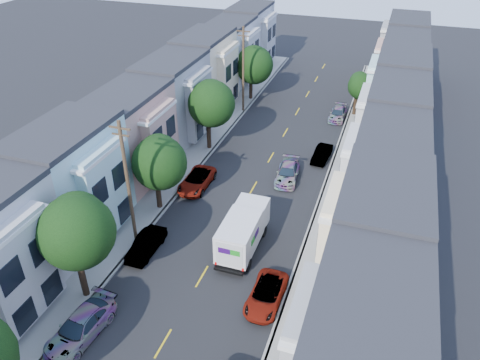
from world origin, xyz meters
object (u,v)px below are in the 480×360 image
at_px(utility_pole_far, 243,70).
at_px(fedex_truck, 243,230).
at_px(tree_b, 76,232).
at_px(tree_d, 210,104).
at_px(parked_left_c, 146,245).
at_px(lead_sedan, 288,173).
at_px(parked_left_b, 81,327).
at_px(tree_far_r, 360,86).
at_px(parked_right_d, 338,114).
at_px(tree_e, 253,65).
at_px(parked_left_d, 197,181).
at_px(parked_right_b, 266,295).
at_px(parked_right_c, 322,154).
at_px(utility_pole_near, 128,185).
at_px(tree_c, 158,163).

height_order(utility_pole_far, fedex_truck, utility_pole_far).
distance_m(tree_b, tree_d, 21.90).
height_order(utility_pole_far, parked_left_c, utility_pole_far).
bearing_deg(lead_sedan, utility_pole_far, 117.97).
relative_size(parked_left_b, parked_left_c, 1.23).
xyz_separation_m(tree_far_r, parked_right_d, (-2.00, -1.69, -3.03)).
relative_size(tree_e, utility_pole_far, 0.69).
bearing_deg(fedex_truck, parked_left_d, 134.54).
relative_size(tree_e, tree_far_r, 1.31).
relative_size(fedex_truck, parked_left_d, 1.28).
distance_m(tree_far_r, utility_pole_far, 13.67).
height_order(utility_pole_far, parked_right_b, utility_pole_far).
bearing_deg(parked_left_c, parked_right_c, 61.65).
bearing_deg(tree_d, utility_pole_far, 89.99).
relative_size(tree_d, parked_left_d, 1.52).
distance_m(utility_pole_near, parked_left_d, 9.75).
relative_size(tree_d, utility_pole_far, 0.74).
xyz_separation_m(tree_b, parked_left_c, (1.40, 5.22, -4.75)).
xyz_separation_m(tree_e, parked_right_c, (11.20, -12.78, -3.88)).
distance_m(parked_left_c, parked_right_c, 20.58).
bearing_deg(fedex_truck, tree_far_r, 79.16).
bearing_deg(tree_d, tree_far_r, 45.54).
relative_size(utility_pole_near, lead_sedan, 2.19).
relative_size(tree_d, lead_sedan, 1.62).
bearing_deg(parked_right_b, utility_pole_near, 166.71).
height_order(utility_pole_near, parked_right_d, utility_pole_near).
bearing_deg(tree_far_r, fedex_truck, -100.63).
distance_m(fedex_truck, parked_left_d, 9.50).
height_order(tree_c, utility_pole_near, utility_pole_near).
distance_m(tree_b, utility_pole_near, 6.12).
xyz_separation_m(fedex_truck, parked_left_c, (-6.65, -2.74, -0.99)).
height_order(tree_e, parked_right_b, tree_e).
bearing_deg(parked_left_b, tree_c, 100.94).
distance_m(tree_far_r, parked_right_d, 4.00).
relative_size(utility_pole_near, parked_right_d, 2.43).
xyz_separation_m(utility_pole_far, parked_left_c, (1.40, -26.90, -4.47)).
xyz_separation_m(tree_d, parked_right_b, (11.20, -18.59, -4.41)).
bearing_deg(parked_right_c, tree_d, -168.18).
height_order(tree_c, parked_left_d, tree_c).
relative_size(tree_e, lead_sedan, 1.51).
xyz_separation_m(tree_e, utility_pole_far, (0.00, -3.98, 0.64)).
bearing_deg(tree_d, parked_left_c, -85.20).
height_order(tree_e, parked_left_c, tree_e).
xyz_separation_m(parked_left_c, parked_left_d, (0.00, 9.45, -0.01)).
xyz_separation_m(tree_d, parked_right_c, (11.20, 1.42, -4.41)).
bearing_deg(tree_c, tree_d, 90.00).
bearing_deg(tree_b, utility_pole_far, 90.00).
xyz_separation_m(tree_e, parked_left_d, (1.40, -21.43, -3.83)).
xyz_separation_m(tree_e, lead_sedan, (8.85, -17.48, -3.83)).
relative_size(tree_far_r, fedex_truck, 0.84).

